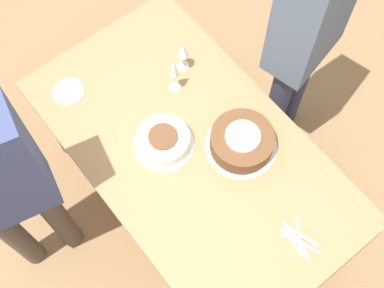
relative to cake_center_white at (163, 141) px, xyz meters
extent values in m
plane|color=#8E6B47|center=(-0.10, -0.09, -0.78)|extent=(12.00, 12.00, 0.00)
cube|color=#9E754C|center=(-0.10, -0.09, -0.05)|extent=(1.63, 0.92, 0.03)
cylinder|color=brown|center=(-0.84, -0.47, -0.43)|extent=(0.07, 0.07, 0.72)
cylinder|color=brown|center=(0.64, -0.47, -0.43)|extent=(0.07, 0.07, 0.72)
cylinder|color=brown|center=(0.64, 0.30, -0.43)|extent=(0.07, 0.07, 0.72)
cylinder|color=white|center=(0.00, 0.00, -0.04)|extent=(0.28, 0.28, 0.01)
cylinder|color=white|center=(0.00, 0.00, 0.00)|extent=(0.24, 0.24, 0.07)
cylinder|color=brown|center=(0.00, 0.00, 0.04)|extent=(0.13, 0.13, 0.01)
cylinder|color=white|center=(-0.23, -0.27, -0.04)|extent=(0.33, 0.33, 0.01)
cylinder|color=brown|center=(-0.23, -0.27, 0.02)|extent=(0.29, 0.29, 0.10)
cylinder|color=white|center=(-0.23, -0.27, 0.07)|extent=(0.16, 0.16, 0.01)
cylinder|color=silver|center=(0.28, -0.33, -0.04)|extent=(0.06, 0.06, 0.00)
cylinder|color=silver|center=(0.28, -0.33, 0.01)|extent=(0.01, 0.01, 0.09)
cone|color=silver|center=(0.28, -0.33, 0.11)|extent=(0.06, 0.06, 0.09)
cylinder|color=silver|center=(0.21, -0.23, -0.04)|extent=(0.06, 0.06, 0.00)
cylinder|color=silver|center=(0.21, -0.23, 0.02)|extent=(0.01, 0.01, 0.11)
cone|color=silver|center=(0.21, -0.23, 0.14)|extent=(0.04, 0.04, 0.13)
cylinder|color=beige|center=(0.51, 0.19, -0.04)|extent=(0.15, 0.15, 0.01)
cube|color=silver|center=(-0.72, -0.15, -0.04)|extent=(0.17, 0.02, 0.00)
cube|color=silver|center=(-0.71, -0.19, -0.03)|extent=(0.14, 0.11, 0.00)
cube|color=silver|center=(-0.70, -0.17, -0.03)|extent=(0.17, 0.02, 0.00)
cube|color=silver|center=(-0.74, -0.17, -0.03)|extent=(0.16, 0.08, 0.00)
cube|color=silver|center=(-0.71, -0.19, -0.02)|extent=(0.17, 0.06, 0.00)
cube|color=silver|center=(-0.72, -0.17, -0.02)|extent=(0.17, 0.05, 0.00)
cylinder|color=#2D334C|center=(-0.02, -0.91, -0.38)|extent=(0.11, 0.11, 0.82)
cylinder|color=#2D334C|center=(-0.07, -0.70, -0.38)|extent=(0.11, 0.11, 0.82)
cube|color=slate|center=(-0.05, -0.81, 0.38)|extent=(0.31, 0.44, 0.68)
cylinder|color=#4C4238|center=(0.20, 0.79, -0.39)|extent=(0.11, 0.11, 0.80)
cylinder|color=#4C4238|center=(0.15, 0.58, -0.39)|extent=(0.11, 0.11, 0.80)
camera|label=1|loc=(-0.89, 0.54, 2.20)|focal=50.00mm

